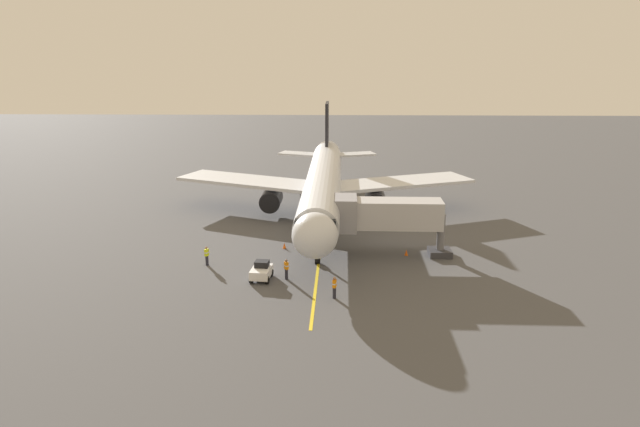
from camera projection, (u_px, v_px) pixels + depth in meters
ground_plane at (324, 219)px, 63.12m from camera, size 220.00×220.00×0.00m
apron_lead_in_line at (322, 237)px, 56.97m from camera, size 0.82×40.00×0.01m
airplane at (323, 184)px, 61.93m from camera, size 34.80×40.25×11.50m
jet_bridge at (379, 215)px, 50.94m from camera, size 11.42×3.24×5.40m
ground_crew_marshaller at (334, 287)px, 42.50m from camera, size 0.34×0.45×1.71m
ground_crew_wing_walker at (286, 269)px, 46.10m from camera, size 0.43×0.47×1.71m
ground_crew_loader at (207, 256)px, 49.13m from camera, size 0.38×0.46×1.71m
tug_near_nose at (261, 271)px, 46.12m from camera, size 1.76×2.44×1.50m
safety_cone_nose_left at (406, 252)px, 51.72m from camera, size 0.32×0.32×0.55m
safety_cone_nose_right at (284, 246)px, 53.58m from camera, size 0.32×0.32×0.55m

